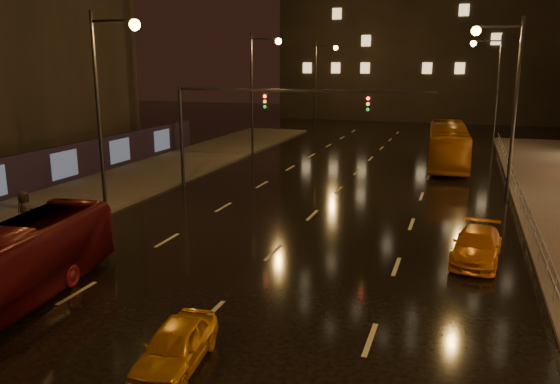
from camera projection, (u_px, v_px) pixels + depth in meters
name	position (u px, v px, depth m)	size (l,w,h in m)	color
ground	(330.00, 198.00, 31.73)	(140.00, 140.00, 0.00)	black
sidewalk_left	(81.00, 198.00, 31.31)	(7.00, 70.00, 0.15)	#38332D
traffic_signal	(249.00, 113.00, 32.21)	(15.31, 0.32, 6.20)	black
railing_right	(526.00, 205.00, 26.50)	(0.05, 56.00, 1.00)	#99999E
bus_red	(7.00, 268.00, 17.19)	(2.22, 9.50, 2.65)	#510B0F
bus_curb	(448.00, 145.00, 41.12)	(2.68, 11.44, 3.19)	#8A480D
taxi_near	(176.00, 346.00, 13.92)	(1.37, 3.42, 1.16)	orange
taxi_far	(477.00, 246.00, 21.46)	(1.72, 4.23, 1.23)	orange
pedestrian_c	(25.00, 210.00, 25.00)	(0.87, 0.57, 1.79)	black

